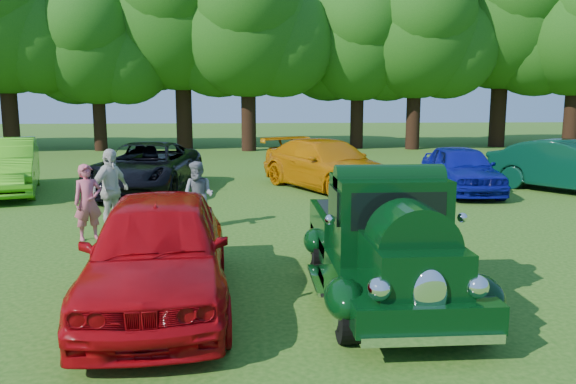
{
  "coord_description": "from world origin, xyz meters",
  "views": [
    {
      "loc": [
        -1.19,
        -8.7,
        2.93
      ],
      "look_at": [
        -0.42,
        2.27,
        1.1
      ],
      "focal_mm": 35.0,
      "sensor_mm": 36.0,
      "label": 1
    }
  ],
  "objects": [
    {
      "name": "back_car_lime",
      "position": [
        -8.75,
        9.12,
        0.86
      ],
      "size": [
        3.34,
        5.54,
        1.72
      ],
      "primitive_type": "imported",
      "rotation": [
        0.0,
        0.0,
        0.31
      ],
      "color": "#4AB418",
      "rests_on": "ground"
    },
    {
      "name": "spectator_white",
      "position": [
        -4.26,
        3.83,
        0.93
      ],
      "size": [
        0.93,
        1.17,
        1.85
      ],
      "primitive_type": "imported",
      "rotation": [
        0.0,
        0.0,
        1.06
      ],
      "color": "beige",
      "rests_on": "ground"
    },
    {
      "name": "back_car_blue",
      "position": [
        5.47,
        8.37,
        0.75
      ],
      "size": [
        2.04,
        4.49,
        1.49
      ],
      "primitive_type": "imported",
      "rotation": [
        0.0,
        0.0,
        -0.06
      ],
      "color": "navy",
      "rests_on": "ground"
    },
    {
      "name": "tree_line",
      "position": [
        -1.79,
        23.98,
        7.07
      ],
      "size": [
        63.41,
        10.55,
        12.22
      ],
      "color": "black",
      "rests_on": "ground"
    },
    {
      "name": "hero_pickup",
      "position": [
        0.79,
        -0.74,
        0.8
      ],
      "size": [
        2.19,
        4.71,
        1.84
      ],
      "color": "black",
      "rests_on": "ground"
    },
    {
      "name": "red_convertible",
      "position": [
        -2.48,
        -0.89,
        0.81
      ],
      "size": [
        2.27,
        4.91,
        1.63
      ],
      "primitive_type": "imported",
      "rotation": [
        0.0,
        0.0,
        0.07
      ],
      "color": "#A2060C",
      "rests_on": "ground"
    },
    {
      "name": "spectator_grey",
      "position": [
        -2.33,
        3.89,
        0.77
      ],
      "size": [
        0.92,
        0.83,
        1.54
      ],
      "primitive_type": "imported",
      "rotation": [
        0.0,
        0.0,
        -0.41
      ],
      "color": "gray",
      "rests_on": "ground"
    },
    {
      "name": "back_car_orange",
      "position": [
        1.37,
        9.35,
        0.81
      ],
      "size": [
        4.62,
        5.97,
        1.61
      ],
      "primitive_type": "imported",
      "rotation": [
        0.0,
        0.0,
        0.49
      ],
      "color": "#BB6A06",
      "rests_on": "ground"
    },
    {
      "name": "ground",
      "position": [
        0.0,
        0.0,
        0.0
      ],
      "size": [
        120.0,
        120.0,
        0.0
      ],
      "primitive_type": "plane",
      "color": "#224F12",
      "rests_on": "ground"
    },
    {
      "name": "back_car_black",
      "position": [
        -4.41,
        9.06,
        0.79
      ],
      "size": [
        3.24,
        5.92,
        1.57
      ],
      "primitive_type": "imported",
      "rotation": [
        0.0,
        0.0,
        -0.11
      ],
      "color": "black",
      "rests_on": "ground"
    },
    {
      "name": "back_car_green",
      "position": [
        8.95,
        8.21,
        0.82
      ],
      "size": [
        4.31,
        5.03,
        1.63
      ],
      "primitive_type": "imported",
      "rotation": [
        0.0,
        0.0,
        0.63
      ],
      "color": "black",
      "rests_on": "ground"
    },
    {
      "name": "spectator_pink",
      "position": [
        -4.55,
        3.06,
        0.8
      ],
      "size": [
        0.7,
        0.63,
        1.6
      ],
      "primitive_type": "imported",
      "rotation": [
        0.0,
        0.0,
        0.53
      ],
      "color": "#BF4E63",
      "rests_on": "ground"
    }
  ]
}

